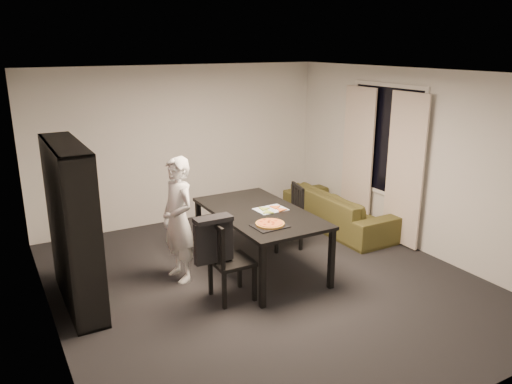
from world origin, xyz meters
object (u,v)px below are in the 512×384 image
chair_left (225,256)px  person (178,220)px  bookshelf (73,226)px  pepperoni_pizza (270,224)px  dining_table (260,216)px  sofa (339,210)px  chair_right (290,212)px  baking_tray (270,226)px

chair_left → person: person is taller
bookshelf → pepperoni_pizza: bookshelf is taller
dining_table → bookshelf: bearing=174.3°
dining_table → chair_left: (-0.78, -0.55, -0.18)m
person → sofa: person is taller
chair_right → person: (-1.81, -0.20, 0.26)m
chair_left → sofa: size_ratio=0.46×
chair_left → baking_tray: (0.60, -0.01, 0.26)m
pepperoni_pizza → baking_tray: bearing=-124.1°
bookshelf → sofa: bearing=6.6°
bookshelf → chair_right: (3.07, 0.22, -0.41)m
pepperoni_pizza → chair_right: bearing=46.2°
dining_table → sofa: dining_table is taller
bookshelf → person: bookshelf is taller
person → baking_tray: 1.17m
chair_right → bookshelf: bearing=-73.4°
chair_right → sofa: (1.13, 0.27, -0.23)m
dining_table → person: 1.07m
chair_left → baking_tray: chair_left is taller
bookshelf → chair_right: bookshelf is taller
dining_table → chair_right: 0.92m
pepperoni_pizza → sofa: size_ratio=0.16×
person → sofa: (2.94, 0.48, -0.49)m
baking_tray → bookshelf: bearing=159.7°
dining_table → person: (-1.04, 0.24, 0.06)m
chair_right → pepperoni_pizza: (-0.94, -0.98, 0.30)m
chair_left → sofa: (2.68, 1.26, -0.25)m
bookshelf → baking_tray: bookshelf is taller
chair_left → person: bearing=18.7°
chair_right → sofa: chair_right is taller
chair_left → chair_right: size_ratio=1.04×
dining_table → pepperoni_pizza: pepperoni_pizza is taller
bookshelf → dining_table: bearing=-5.7°
bookshelf → dining_table: size_ratio=0.97×
baking_tray → person: bearing=137.3°
dining_table → chair_right: size_ratio=2.06×
chair_right → pepperoni_pizza: bearing=-31.3°
chair_right → pepperoni_pizza: size_ratio=2.70×
sofa → dining_table: bearing=110.7°
baking_tray → sofa: baking_tray is taller
bookshelf → baking_tray: 2.26m
bookshelf → chair_right: bearing=4.1°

